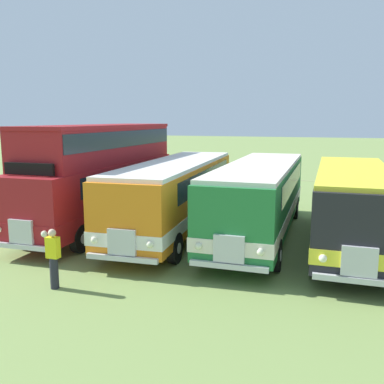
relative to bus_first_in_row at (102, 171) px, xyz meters
name	(u,v)px	position (x,y,z in m)	size (l,w,h in m)	color
ground_plane	(257,238)	(6.96, 0.00, -2.47)	(200.00, 200.00, 0.00)	#7A934C
bus_first_in_row	(102,171)	(0.00, 0.00, 0.00)	(2.74, 10.84, 4.49)	maroon
bus_second_in_row	(177,191)	(3.48, 0.08, -0.72)	(3.13, 11.34, 2.99)	orange
bus_third_in_row	(260,194)	(6.96, 0.40, -0.72)	(2.67, 11.21, 2.99)	#237538
bus_fourth_in_row	(352,202)	(10.43, -0.26, -0.72)	(2.64, 9.93, 2.99)	black
marshal_person	(53,258)	(2.35, -6.91, -1.59)	(0.36, 0.24, 1.73)	#23232D
rope_fence_line	(286,184)	(6.96, 10.66, -1.82)	(19.99, 0.08, 1.05)	#8C704C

